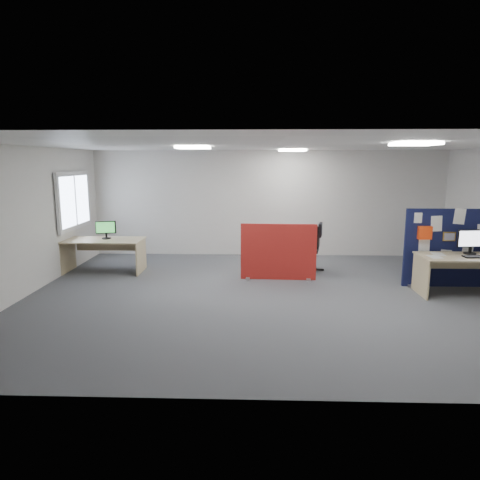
{
  "coord_description": "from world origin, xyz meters",
  "views": [
    {
      "loc": [
        -0.37,
        -7.53,
        2.41
      ],
      "look_at": [
        -0.62,
        0.17,
        1.0
      ],
      "focal_mm": 32.0,
      "sensor_mm": 36.0,
      "label": 1
    }
  ],
  "objects_px": {
    "monitor_main": "(471,241)",
    "monitor_second": "(106,229)",
    "second_desk": "(104,247)",
    "main_desk": "(470,265)",
    "office_chair": "(313,244)",
    "red_divider": "(278,253)",
    "navy_divider": "(452,248)"
  },
  "relations": [
    {
      "from": "navy_divider",
      "to": "monitor_second",
      "type": "relative_size",
      "value": 4.33
    },
    {
      "from": "red_divider",
      "to": "second_desk",
      "type": "distance_m",
      "value": 3.86
    },
    {
      "from": "main_desk",
      "to": "monitor_second",
      "type": "bearing_deg",
      "value": 168.22
    },
    {
      "from": "navy_divider",
      "to": "monitor_second",
      "type": "distance_m",
      "value": 7.18
    },
    {
      "from": "second_desk",
      "to": "monitor_second",
      "type": "relative_size",
      "value": 3.97
    },
    {
      "from": "monitor_main",
      "to": "monitor_second",
      "type": "distance_m",
      "value": 7.41
    },
    {
      "from": "main_desk",
      "to": "monitor_second",
      "type": "xyz_separation_m",
      "value": [
        -7.22,
        1.51,
        0.38
      ]
    },
    {
      "from": "red_divider",
      "to": "monitor_main",
      "type": "bearing_deg",
      "value": -9.85
    },
    {
      "from": "office_chair",
      "to": "red_divider",
      "type": "bearing_deg",
      "value": -125.77
    },
    {
      "from": "monitor_second",
      "to": "red_divider",
      "type": "bearing_deg",
      "value": -22.24
    },
    {
      "from": "monitor_main",
      "to": "office_chair",
      "type": "bearing_deg",
      "value": 143.24
    },
    {
      "from": "second_desk",
      "to": "office_chair",
      "type": "bearing_deg",
      "value": 2.32
    },
    {
      "from": "main_desk",
      "to": "second_desk",
      "type": "relative_size",
      "value": 1.08
    },
    {
      "from": "main_desk",
      "to": "monitor_second",
      "type": "relative_size",
      "value": 4.27
    },
    {
      "from": "navy_divider",
      "to": "red_divider",
      "type": "height_order",
      "value": "navy_divider"
    },
    {
      "from": "monitor_second",
      "to": "office_chair",
      "type": "height_order",
      "value": "monitor_second"
    },
    {
      "from": "main_desk",
      "to": "second_desk",
      "type": "distance_m",
      "value": 7.4
    },
    {
      "from": "navy_divider",
      "to": "main_desk",
      "type": "bearing_deg",
      "value": -76.33
    },
    {
      "from": "navy_divider",
      "to": "red_divider",
      "type": "xyz_separation_m",
      "value": [
        -3.32,
        0.4,
        -0.2
      ]
    },
    {
      "from": "main_desk",
      "to": "red_divider",
      "type": "height_order",
      "value": "red_divider"
    },
    {
      "from": "office_chair",
      "to": "monitor_main",
      "type": "bearing_deg",
      "value": -16.91
    },
    {
      "from": "monitor_main",
      "to": "second_desk",
      "type": "xyz_separation_m",
      "value": [
        -7.32,
        1.3,
        -0.43
      ]
    },
    {
      "from": "red_divider",
      "to": "office_chair",
      "type": "bearing_deg",
      "value": 44.43
    },
    {
      "from": "navy_divider",
      "to": "second_desk",
      "type": "bearing_deg",
      "value": 172.45
    },
    {
      "from": "second_desk",
      "to": "red_divider",
      "type": "bearing_deg",
      "value": -8.16
    },
    {
      "from": "navy_divider",
      "to": "red_divider",
      "type": "distance_m",
      "value": 3.35
    },
    {
      "from": "navy_divider",
      "to": "second_desk",
      "type": "height_order",
      "value": "navy_divider"
    },
    {
      "from": "monitor_second",
      "to": "office_chair",
      "type": "relative_size",
      "value": 0.4
    },
    {
      "from": "monitor_main",
      "to": "second_desk",
      "type": "bearing_deg",
      "value": 162.16
    },
    {
      "from": "main_desk",
      "to": "red_divider",
      "type": "relative_size",
      "value": 1.18
    },
    {
      "from": "navy_divider",
      "to": "monitor_second",
      "type": "height_order",
      "value": "navy_divider"
    },
    {
      "from": "second_desk",
      "to": "monitor_second",
      "type": "xyz_separation_m",
      "value": [
        0.04,
        0.06,
        0.39
      ]
    }
  ]
}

